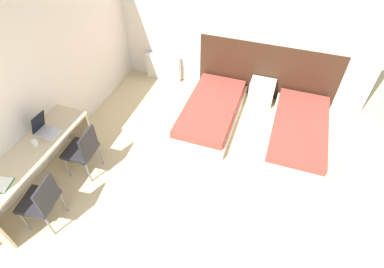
{
  "coord_description": "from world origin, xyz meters",
  "views": [
    {
      "loc": [
        1.06,
        -0.55,
        3.76
      ],
      "look_at": [
        0.0,
        2.53,
        0.55
      ],
      "focal_mm": 28.0,
      "sensor_mm": 36.0,
      "label": 1
    }
  ],
  "objects_px": {
    "bed_near_window": "(211,111)",
    "chair_near_laptop": "(83,149)",
    "bed_near_door": "(299,131)",
    "laptop": "(45,129)",
    "chair_near_notebook": "(41,200)",
    "nightstand": "(261,92)"
  },
  "relations": [
    {
      "from": "bed_near_window",
      "to": "laptop",
      "type": "relative_size",
      "value": 5.59
    },
    {
      "from": "bed_near_window",
      "to": "chair_near_notebook",
      "type": "height_order",
      "value": "chair_near_notebook"
    },
    {
      "from": "bed_near_door",
      "to": "chair_near_laptop",
      "type": "xyz_separation_m",
      "value": [
        -3.03,
        -1.84,
        0.34
      ]
    },
    {
      "from": "bed_near_door",
      "to": "chair_near_laptop",
      "type": "bearing_deg",
      "value": -148.72
    },
    {
      "from": "nightstand",
      "to": "laptop",
      "type": "xyz_separation_m",
      "value": [
        -2.71,
        -2.71,
        0.6
      ]
    },
    {
      "from": "nightstand",
      "to": "chair_near_notebook",
      "type": "distance_m",
      "value": 4.2
    },
    {
      "from": "chair_near_laptop",
      "to": "laptop",
      "type": "relative_size",
      "value": 2.52
    },
    {
      "from": "bed_near_window",
      "to": "chair_near_notebook",
      "type": "bearing_deg",
      "value": -117.55
    },
    {
      "from": "nightstand",
      "to": "chair_near_laptop",
      "type": "height_order",
      "value": "chair_near_laptop"
    },
    {
      "from": "bed_near_window",
      "to": "chair_near_laptop",
      "type": "relative_size",
      "value": 2.22
    },
    {
      "from": "chair_near_laptop",
      "to": "laptop",
      "type": "height_order",
      "value": "laptop"
    },
    {
      "from": "chair_near_laptop",
      "to": "chair_near_notebook",
      "type": "distance_m",
      "value": 0.93
    },
    {
      "from": "bed_near_door",
      "to": "chair_near_notebook",
      "type": "relative_size",
      "value": 2.22
    },
    {
      "from": "bed_near_door",
      "to": "chair_near_laptop",
      "type": "distance_m",
      "value": 3.56
    },
    {
      "from": "chair_near_notebook",
      "to": "laptop",
      "type": "xyz_separation_m",
      "value": [
        -0.47,
        0.84,
        0.34
      ]
    },
    {
      "from": "bed_near_window",
      "to": "chair_near_laptop",
      "type": "distance_m",
      "value": 2.37
    },
    {
      "from": "bed_near_door",
      "to": "chair_near_notebook",
      "type": "bearing_deg",
      "value": -137.61
    },
    {
      "from": "bed_near_door",
      "to": "chair_near_laptop",
      "type": "relative_size",
      "value": 2.22
    },
    {
      "from": "nightstand",
      "to": "bed_near_window",
      "type": "bearing_deg",
      "value": -135.47
    },
    {
      "from": "bed_near_window",
      "to": "bed_near_door",
      "type": "xyz_separation_m",
      "value": [
        1.59,
        0.0,
        0.0
      ]
    },
    {
      "from": "bed_near_window",
      "to": "chair_near_laptop",
      "type": "xyz_separation_m",
      "value": [
        -1.44,
        -1.84,
        0.34
      ]
    },
    {
      "from": "bed_near_door",
      "to": "nightstand",
      "type": "bearing_deg",
      "value": 135.47
    }
  ]
}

